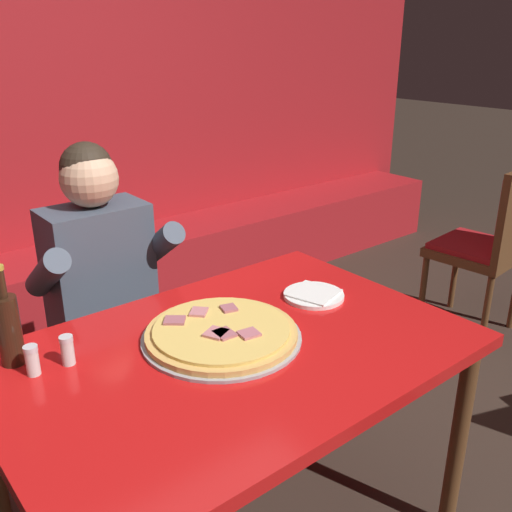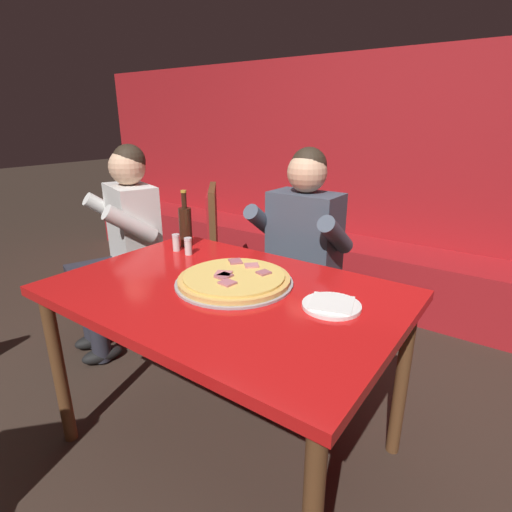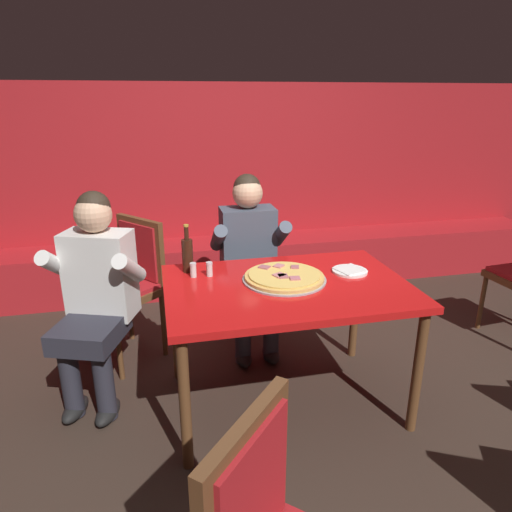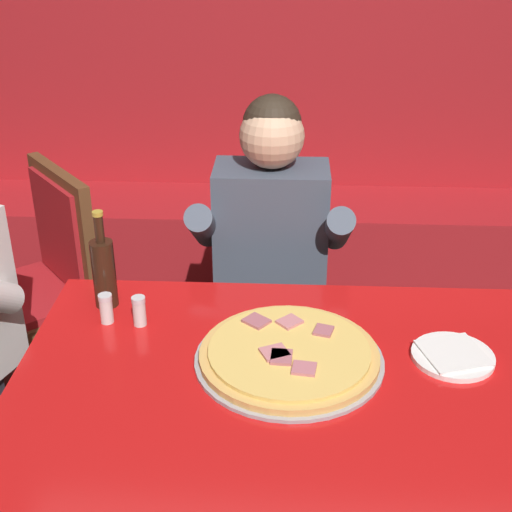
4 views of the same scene
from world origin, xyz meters
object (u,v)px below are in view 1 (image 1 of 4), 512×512
Objects in this scene: beer_bottle at (8,328)px; shaker_red_pepper_flakes at (32,362)px; dining_chair_side_aisle at (492,239)px; main_dining_table at (235,370)px; plate_white_paper at (314,295)px; diner_seated_blue_shirt at (111,297)px; pizza at (221,333)px; shaker_oregano at (68,352)px.

beer_bottle reaches higher than shaker_red_pepper_flakes.
main_dining_table is at bearing -171.41° from dining_chair_side_aisle.
plate_white_paper is 0.16× the size of diner_seated_blue_shirt.
pizza is 0.42m from plate_white_paper.
pizza is 2.29× the size of plate_white_paper.
beer_bottle is at bearing 138.60° from shaker_oregano.
diner_seated_blue_shirt is (-0.48, 0.59, -0.08)m from plate_white_paper.
plate_white_paper is 2.44× the size of shaker_red_pepper_flakes.
main_dining_table is 0.69m from diner_seated_blue_shirt.
main_dining_table is 0.44m from plate_white_paper.
beer_bottle reaches higher than dining_chair_side_aisle.
main_dining_table is 0.48m from shaker_oregano.
diner_seated_blue_shirt is (0.34, 0.47, -0.11)m from shaker_oregano.
shaker_oregano is 0.09× the size of dining_chair_side_aisle.
beer_bottle reaches higher than pizza.
shaker_red_pepper_flakes reaches higher than pizza.
dining_chair_side_aisle is at bearing -0.37° from beer_bottle.
shaker_red_pepper_flakes is (0.02, -0.09, -0.07)m from beer_bottle.
shaker_red_pepper_flakes is at bearing 155.91° from main_dining_table.
beer_bottle is 0.17m from shaker_oregano.
shaker_oregano is at bearing 171.57° from plate_white_paper.
shaker_red_pepper_flakes is (-0.50, 0.16, 0.02)m from pizza.
diner_seated_blue_shirt is 1.29× the size of dining_chair_side_aisle.
plate_white_paper is 2.44× the size of shaker_oregano.
pizza is 0.63m from diner_seated_blue_shirt.
beer_bottle is (-0.53, 0.32, 0.19)m from main_dining_table.
shaker_oregano is at bearing -5.31° from shaker_red_pepper_flakes.
plate_white_paper is at bearing -8.43° from shaker_oregano.
shaker_oregano is 0.59m from diner_seated_blue_shirt.
diner_seated_blue_shirt is at bearing 95.57° from main_dining_table.
beer_bottle is 0.61m from diner_seated_blue_shirt.
beer_bottle is at bearing 148.81° from main_dining_table.
dining_chair_side_aisle reaches higher than shaker_red_pepper_flakes.
diner_seated_blue_shirt is (-0.07, 0.68, 0.01)m from main_dining_table.
beer_bottle is 3.40× the size of shaker_red_pepper_flakes.
main_dining_table is 0.56m from shaker_red_pepper_flakes.
beer_bottle is 2.55m from dining_chair_side_aisle.
shaker_red_pepper_flakes and shaker_oregano have the same top height.
diner_seated_blue_shirt is at bearing 96.03° from pizza.
diner_seated_blue_shirt reaches higher than pizza.
plate_white_paper is 0.77m from diner_seated_blue_shirt.
main_dining_table is at bearing -167.33° from plate_white_paper.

